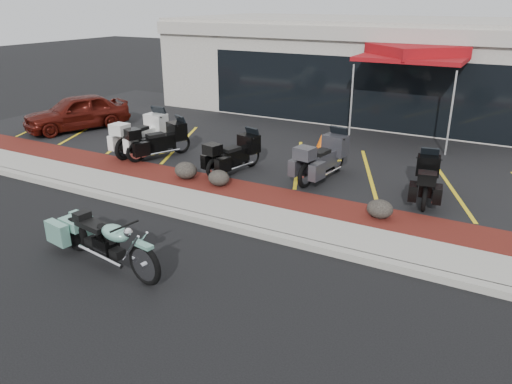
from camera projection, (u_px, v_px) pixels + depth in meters
The scene contains 18 objects.
ground at pixel (189, 240), 10.58m from camera, with size 90.00×90.00×0.00m, color black.
curb at pixel (212, 222), 11.29m from camera, with size 24.00×0.25×0.15m, color gray.
sidewalk at pixel (229, 211), 11.86m from camera, with size 24.00×1.20×0.15m, color gray.
mulch_bed at pixel (253, 194), 12.84m from camera, with size 24.00×1.20×0.16m, color #3B150D.
upper_lot at pixel (329, 144), 17.25m from camera, with size 26.00×9.60×0.15m, color black.
dealership_building at pixel (384, 67), 21.66m from camera, with size 18.00×8.16×4.00m.
boulder_left at pixel (186, 170), 13.67m from camera, with size 0.65×0.54×0.46m, color black.
boulder_mid at pixel (219, 178), 13.16m from camera, with size 0.59×0.49×0.42m, color black.
boulder_right at pixel (380, 209), 11.22m from camera, with size 0.60×0.50×0.42m, color black.
hero_cruiser at pixel (144, 259), 8.75m from camera, with size 3.02×0.76×1.06m, color #68A291, non-canonical shape.
touring_white at pixel (159, 127), 16.47m from camera, with size 2.34×0.89×1.36m, color white, non-canonical shape.
touring_black_front at pixel (181, 135), 15.77m from camera, with size 2.12×0.81×1.23m, color black, non-canonical shape.
touring_black_mid at pixel (252, 147), 14.55m from camera, with size 2.03×0.78×1.18m, color black, non-canonical shape.
touring_grey at pixel (337, 149), 14.08m from camera, with size 2.28×0.87×1.32m, color #313137, non-canonical shape.
touring_black_rear at pixel (428, 169), 12.72m from camera, with size 1.97×0.75×1.15m, color black, non-canonical shape.
parked_car at pixel (77, 112), 18.72m from camera, with size 1.54×3.82×1.30m, color #480F0A.
traffic_cone at pixel (321, 142), 16.39m from camera, with size 0.36×0.36×0.49m, color #D54F07.
popup_canopy at pixel (415, 53), 16.82m from camera, with size 3.62×3.62×3.19m.
Camera 1 is at (5.82, -7.63, 4.80)m, focal length 35.00 mm.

